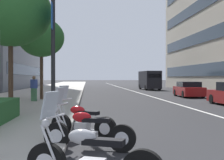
% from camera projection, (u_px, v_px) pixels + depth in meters
% --- Properties ---
extents(sidewalk_right_plaza, '(160.00, 8.11, 0.15)m').
position_uv_depth(sidewalk_right_plaza, '(46.00, 92.00, 34.46)').
color(sidewalk_right_plaza, '#B2ADA3').
rests_on(sidewalk_right_plaza, ground).
extents(lane_centre_stripe, '(110.00, 0.16, 0.01)m').
position_uv_depth(lane_centre_stripe, '(131.00, 91.00, 40.28)').
color(lane_centre_stripe, silver).
rests_on(lane_centre_stripe, ground).
extents(motorcycle_far_end_row, '(0.99, 2.13, 1.49)m').
position_uv_depth(motorcycle_far_end_row, '(90.00, 159.00, 4.77)').
color(motorcycle_far_end_row, black).
rests_on(motorcycle_far_end_row, ground).
extents(motorcycle_nearest_camera, '(0.88, 2.17, 1.48)m').
position_uv_depth(motorcycle_nearest_camera, '(87.00, 132.00, 7.24)').
color(motorcycle_nearest_camera, black).
rests_on(motorcycle_nearest_camera, ground).
extents(motorcycle_by_sign_pole, '(1.18, 1.87, 1.48)m').
position_uv_depth(motorcycle_by_sign_pole, '(81.00, 122.00, 8.77)').
color(motorcycle_by_sign_pole, black).
rests_on(motorcycle_by_sign_pole, ground).
extents(car_approaching_light, '(4.24, 1.97, 1.34)m').
position_uv_depth(car_approaching_light, '(189.00, 90.00, 27.14)').
color(car_approaching_light, maroon).
rests_on(car_approaching_light, ground).
extents(delivery_van_ahead, '(5.73, 2.21, 2.60)m').
position_uv_depth(delivery_van_ahead, '(150.00, 80.00, 43.01)').
color(delivery_van_ahead, black).
rests_on(delivery_van_ahead, ground).
extents(street_tree_near_plaza_corner, '(3.74, 3.74, 6.17)m').
position_uv_depth(street_tree_near_plaza_corner, '(11.00, 12.00, 14.13)').
color(street_tree_near_plaza_corner, '#473323').
rests_on(street_tree_near_plaza_corner, sidewalk_right_plaza).
extents(street_tree_by_lamp_post, '(3.26, 3.26, 5.80)m').
position_uv_depth(street_tree_by_lamp_post, '(41.00, 38.00, 22.05)').
color(street_tree_by_lamp_post, '#473323').
rests_on(street_tree_by_lamp_post, sidewalk_right_plaza).
extents(pedestrian_on_plaza, '(0.44, 0.48, 1.67)m').
position_uv_depth(pedestrian_on_plaza, '(34.00, 88.00, 20.44)').
color(pedestrian_on_plaza, '#3F724C').
rests_on(pedestrian_on_plaza, sidewalk_right_plaza).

